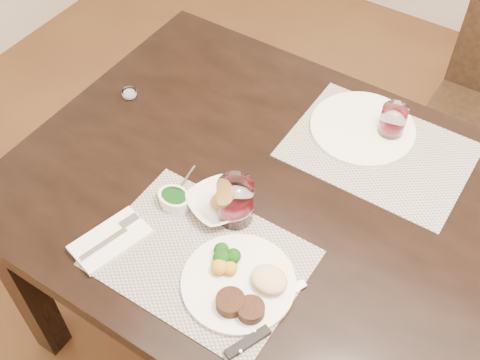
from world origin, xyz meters
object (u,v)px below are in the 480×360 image
Objects in this scene: cracker_bowl at (219,203)px; far_plate at (362,128)px; steak_knife at (255,331)px; dinner_plate at (242,284)px; wine_glass_near at (235,203)px.

far_plate is (0.17, 0.43, -0.01)m from cracker_bowl.
cracker_bowl is at bearing 160.11° from steak_knife.
dinner_plate is 0.58m from far_plate.
dinner_plate is 0.23m from cracker_bowl.
cracker_bowl is 0.67× the size of far_plate.
steak_knife is 0.31m from wine_glass_near.
far_plate is (0.13, 0.43, -0.05)m from wine_glass_near.
dinner_plate is at bearing -42.70° from cracker_bowl.
far_plate is (-0.07, 0.66, 0.00)m from steak_knife.
steak_knife is 0.66m from far_plate.
cracker_bowl is at bearing -180.00° from wine_glass_near.
wine_glass_near is at bearing -106.42° from far_plate.
wine_glass_near is (-0.20, 0.23, 0.05)m from steak_knife.
cracker_bowl is at bearing 159.74° from dinner_plate.
wine_glass_near is 0.45m from far_plate.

